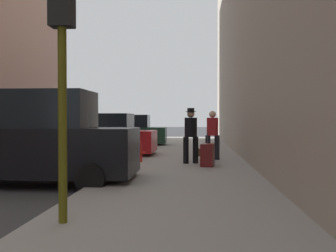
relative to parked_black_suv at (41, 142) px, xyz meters
name	(u,v)px	position (x,y,z in m)	size (l,w,h in m)	color
sidewalk	(182,179)	(3.35, 0.66, -0.96)	(4.00, 40.00, 0.15)	gray
parked_black_suv	(41,142)	(0.00, 0.00, 0.00)	(4.62, 2.09, 2.25)	black
parked_red_hatchback	(104,137)	(0.00, 6.07, -0.18)	(4.23, 2.12, 1.79)	#B2191E
parked_dark_green_sedan	(129,132)	(0.00, 11.74, -0.18)	(4.25, 2.16, 1.79)	#193828
fire_hydrant	(139,151)	(1.80, 3.61, -0.54)	(0.42, 0.22, 0.70)	red
traffic_light	(62,34)	(1.85, -3.62, 1.73)	(0.32, 0.32, 3.60)	#514C0F
pedestrian_with_fedora	(191,133)	(3.53, 3.35, 0.10)	(0.53, 0.49, 1.78)	black
pedestrian_in_red_jacket	(212,132)	(4.27, 4.50, 0.07)	(0.51, 0.43, 1.71)	black
rolling_suitcase	(208,155)	(4.04, 2.67, -0.54)	(0.46, 0.62, 1.04)	#591414
duffel_bag	(199,152)	(3.82, 5.85, -0.74)	(0.32, 0.44, 0.28)	#472D19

